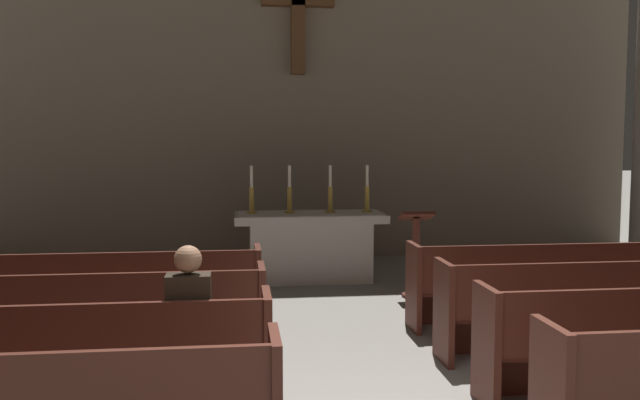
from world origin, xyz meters
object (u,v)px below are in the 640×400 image
candlestick_inner_left (289,198)px  lone_worshipper (190,328)px  pew_right_row_4 (582,282)px  candlestick_outer_left (252,198)px  lectern (416,256)px  altar (310,245)px  candlestick_outer_right (367,197)px  pew_left_row_4 (69,296)px  candlestick_inner_right (330,197)px  pew_right_row_3 (639,306)px  pew_left_row_3 (38,325)px

candlestick_inner_left → lone_worshipper: size_ratio=0.53×
pew_right_row_4 → candlestick_outer_left: candlestick_outer_left is taller
candlestick_inner_left → lectern: (1.58, -1.20, -0.68)m
pew_right_row_4 → altar: altar is taller
lectern → lone_worshipper: size_ratio=0.87×
candlestick_outer_right → candlestick_inner_left: bearing=180.0°
candlestick_inner_left → altar: bearing=0.0°
candlestick_inner_left → pew_left_row_4: bearing=-132.1°
candlestick_inner_right → lectern: 1.69m
candlestick_inner_right → pew_right_row_3: bearing=-57.1°
candlestick_inner_right → lone_worshipper: size_ratio=0.53×
candlestick_outer_left → pew_left_row_3: bearing=-116.7°
pew_left_row_3 → lectern: lectern is taller
pew_left_row_4 → candlestick_outer_left: (1.93, 2.75, 0.76)m
pew_left_row_4 → lectern: (4.06, 1.55, 0.07)m
pew_left_row_4 → pew_right_row_3: (5.56, -1.09, 0.00)m
candlestick_outer_left → candlestick_inner_left: bearing=0.0°
pew_left_row_4 → candlestick_outer_right: bearing=37.1°
altar → lectern: 1.75m
pew_left_row_3 → candlestick_inner_right: candlestick_inner_right is taller
lone_worshipper → pew_left_row_3: bearing=142.5°
candlestick_outer_left → candlestick_inner_left: size_ratio=1.00×
pew_left_row_3 → pew_right_row_4: bearing=11.1°
pew_right_row_4 → candlestick_inner_right: bearing=132.1°
pew_right_row_4 → candlestick_outer_right: (-1.93, 2.75, 0.76)m
lectern → candlestick_outer_left: bearing=150.6°
pew_left_row_4 → candlestick_inner_left: 3.78m
altar → candlestick_inner_right: candlestick_inner_right is taller
pew_left_row_3 → candlestick_outer_right: candlestick_outer_right is taller
candlestick_inner_right → candlestick_inner_left: bearing=180.0°
pew_left_row_3 → pew_left_row_4: same height
pew_right_row_4 → candlestick_outer_right: 3.44m
lone_worshipper → pew_right_row_3: bearing=14.1°
pew_right_row_3 → lone_worshipper: (-4.19, -1.05, 0.22)m
altar → lectern: bearing=-43.2°
candlestick_outer_left → candlestick_outer_right: bearing=0.0°
altar → lone_worshipper: 5.09m
pew_right_row_3 → pew_right_row_4: (0.00, 1.09, 0.00)m
candlestick_inner_left → pew_right_row_3: bearing=-51.2°
candlestick_outer_right → lone_worshipper: candlestick_outer_right is taller
pew_right_row_4 → candlestick_inner_right: (-2.48, 2.75, 0.76)m
candlestick_inner_left → candlestick_inner_right: (0.60, 0.00, 0.00)m
candlestick_outer_left → pew_left_row_4: bearing=-125.1°
candlestick_outer_left → candlestick_inner_right: same height
pew_left_row_4 → pew_right_row_4: same height
pew_right_row_3 → pew_right_row_4: bearing=90.0°
pew_left_row_3 → altar: 4.74m
pew_left_row_3 → candlestick_inner_left: 4.63m
candlestick_outer_right → lectern: size_ratio=0.60×
candlestick_inner_right → altar: bearing=180.0°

